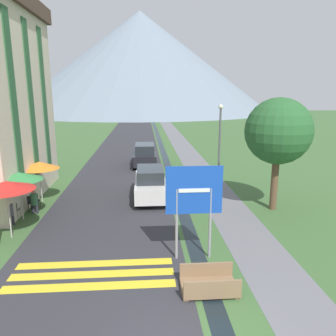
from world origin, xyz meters
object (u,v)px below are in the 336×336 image
at_px(parked_car_far, 145,155).
at_px(cafe_umbrella_front_red, 6,186).
at_px(footbridge, 209,284).
at_px(road_sign, 194,198).
at_px(cafe_chair_far_left, 32,202).
at_px(cafe_umbrella_middle_green, 19,176).
at_px(cafe_chair_middle, 14,209).
at_px(cafe_umbrella_rear_orange, 39,165).
at_px(person_seated_near, 10,211).
at_px(parked_car_near, 150,183).
at_px(person_seated_far, 34,200).
at_px(streetlamp, 220,140).
at_px(tree_by_path, 278,132).
at_px(cafe_chair_far_right, 35,200).

distance_m(parked_car_far, cafe_umbrella_front_red, 14.59).
xyz_separation_m(footbridge, parked_car_far, (-1.87, 17.76, 0.68)).
distance_m(road_sign, footbridge, 2.94).
distance_m(cafe_chair_far_left, cafe_umbrella_middle_green, 1.95).
bearing_deg(road_sign, cafe_chair_middle, 151.38).
distance_m(parked_car_far, cafe_umbrella_rear_orange, 10.56).
distance_m(footbridge, cafe_umbrella_front_red, 8.94).
bearing_deg(person_seated_near, road_sign, -24.84).
bearing_deg(parked_car_near, parked_car_far, 91.81).
height_order(parked_car_near, person_seated_far, parked_car_near).
height_order(parked_car_far, streetlamp, streetlamp).
distance_m(parked_car_near, cafe_umbrella_rear_orange, 6.13).
height_order(road_sign, cafe_umbrella_middle_green, road_sign).
bearing_deg(tree_by_path, cafe_chair_far_left, 177.48).
bearing_deg(parked_car_near, person_seated_far, -161.31).
height_order(cafe_umbrella_front_red, streetlamp, streetlamp).
height_order(footbridge, cafe_chair_middle, cafe_chair_middle).
xyz_separation_m(streetlamp, tree_by_path, (2.08, -3.59, 0.94)).
bearing_deg(parked_car_near, footbridge, -80.02).
bearing_deg(tree_by_path, cafe_chair_far_right, 176.24).
xyz_separation_m(cafe_chair_middle, person_seated_near, (0.11, -0.71, 0.15)).
height_order(cafe_umbrella_middle_green, streetlamp, streetlamp).
distance_m(footbridge, cafe_chair_middle, 10.41).
bearing_deg(cafe_umbrella_front_red, cafe_umbrella_middle_green, 95.88).
distance_m(cafe_umbrella_middle_green, person_seated_far, 1.67).
bearing_deg(road_sign, cafe_umbrella_middle_green, 150.44).
xyz_separation_m(parked_car_far, person_seated_far, (-5.54, -10.63, -0.23)).
xyz_separation_m(cafe_chair_far_right, cafe_umbrella_middle_green, (-0.15, -1.35, 1.62)).
xyz_separation_m(road_sign, footbridge, (0.19, -2.08, -2.08)).
height_order(parked_car_far, cafe_umbrella_rear_orange, cafe_umbrella_rear_orange).
bearing_deg(cafe_umbrella_middle_green, cafe_chair_far_left, 85.27).
distance_m(cafe_chair_far_left, person_seated_far, 0.43).
distance_m(person_seated_far, tree_by_path, 12.59).
bearing_deg(cafe_chair_far_left, cafe_chair_far_right, 105.09).
bearing_deg(streetlamp, parked_car_near, -161.77).
xyz_separation_m(cafe_umbrella_front_red, person_seated_far, (0.11, 2.76, -1.57)).
xyz_separation_m(parked_car_near, parked_car_far, (-0.27, 8.66, 0.00)).
xyz_separation_m(cafe_chair_middle, cafe_umbrella_rear_orange, (0.56, 2.54, 1.56)).
distance_m(parked_car_far, person_seated_near, 13.54).
height_order(cafe_chair_far_left, cafe_umbrella_front_red, cafe_umbrella_front_red).
bearing_deg(streetlamp, footbridge, -104.11).
height_order(parked_car_near, cafe_chair_far_right, parked_car_near).
xyz_separation_m(person_seated_near, person_seated_far, (0.65, 1.40, 0.02)).
relative_size(footbridge, cafe_umbrella_middle_green, 0.73).
bearing_deg(cafe_umbrella_middle_green, parked_car_near, 24.07).
bearing_deg(parked_car_far, parked_car_near, -88.19).
height_order(footbridge, streetlamp, streetlamp).
xyz_separation_m(parked_car_near, cafe_chair_far_right, (-5.98, -1.39, -0.40)).
height_order(cafe_umbrella_rear_orange, person_seated_far, cafe_umbrella_rear_orange).
xyz_separation_m(road_sign, person_seated_far, (-7.23, 5.05, -1.62)).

